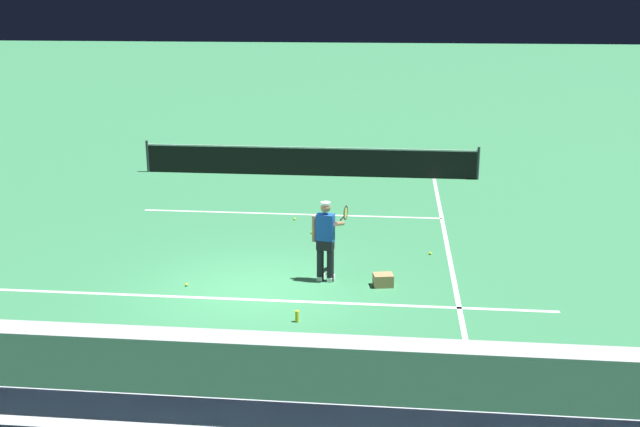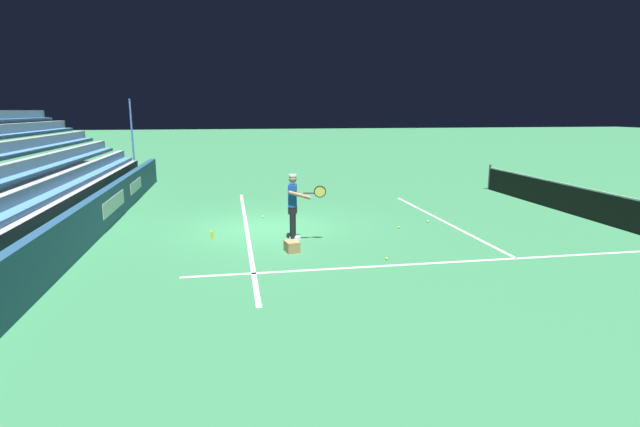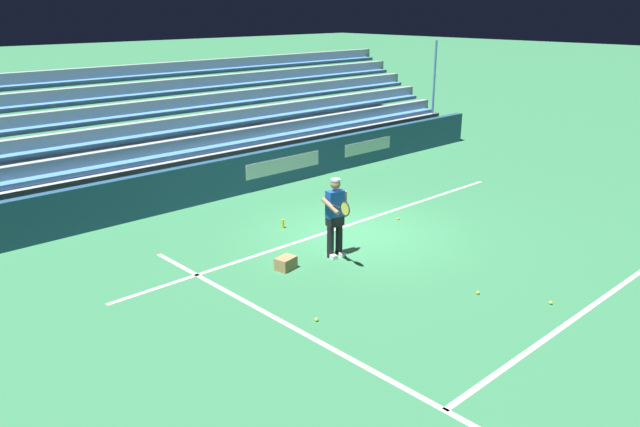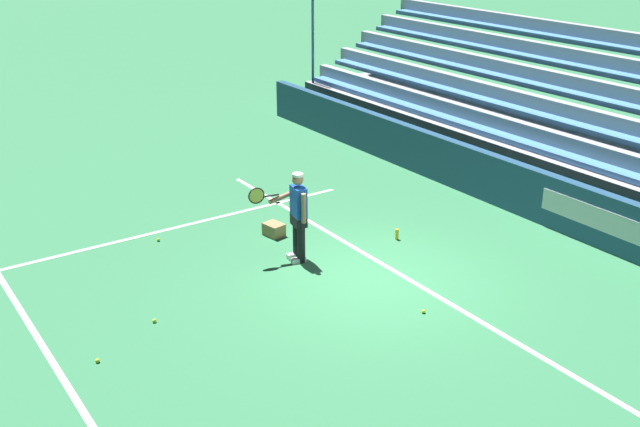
{
  "view_description": "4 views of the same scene",
  "coord_description": "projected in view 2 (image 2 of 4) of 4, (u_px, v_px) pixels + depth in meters",
  "views": [
    {
      "loc": [
        2.77,
        -13.98,
        5.81
      ],
      "look_at": [
        1.26,
        1.03,
        1.37
      ],
      "focal_mm": 42.0,
      "sensor_mm": 36.0,
      "label": 1
    },
    {
      "loc": [
        14.14,
        -0.91,
        3.33
      ],
      "look_at": [
        1.61,
        1.36,
        0.7
      ],
      "focal_mm": 28.0,
      "sensor_mm": 36.0,
      "label": 2
    },
    {
      "loc": [
        10.12,
        9.46,
        5.1
      ],
      "look_at": [
        1.4,
        0.21,
        0.85
      ],
      "focal_mm": 35.0,
      "sensor_mm": 36.0,
      "label": 3
    },
    {
      "loc": [
        -9.28,
        7.48,
        6.17
      ],
      "look_at": [
        1.35,
        0.24,
        0.86
      ],
      "focal_mm": 42.0,
      "sensor_mm": 36.0,
      "label": 4
    }
  ],
  "objects": [
    {
      "name": "ball_box_cardboard",
      "position": [
        292.0,
        246.0,
        11.99
      ],
      "size": [
        0.45,
        0.37,
        0.26
      ],
      "primitive_type": "cube",
      "rotation": [
        0.0,
        0.0,
        0.19
      ],
      "color": "#A87F51",
      "rests_on": "ground"
    },
    {
      "name": "tennis_ball_by_box",
      "position": [
        428.0,
        221.0,
        15.14
      ],
      "size": [
        0.07,
        0.07,
        0.07
      ],
      "primitive_type": "sphere",
      "color": "#CCE533",
      "rests_on": "ground"
    },
    {
      "name": "tennis_ball_toward_net",
      "position": [
        399.0,
        227.0,
        14.37
      ],
      "size": [
        0.07,
        0.07,
        0.07
      ],
      "primitive_type": "sphere",
      "color": "#CCE533",
      "rests_on": "ground"
    },
    {
      "name": "tennis_ball_stray_back",
      "position": [
        263.0,
        217.0,
        15.83
      ],
      "size": [
        0.07,
        0.07,
        0.07
      ],
      "primitive_type": "sphere",
      "color": "#CCE533",
      "rests_on": "ground"
    },
    {
      "name": "water_bottle",
      "position": [
        212.0,
        235.0,
        13.14
      ],
      "size": [
        0.07,
        0.07,
        0.22
      ],
      "primitive_type": "cylinder",
      "color": "yellow",
      "rests_on": "ground"
    },
    {
      "name": "tennis_net",
      "position": [
        576.0,
        200.0,
        16.12
      ],
      "size": [
        11.09,
        0.09,
        1.07
      ],
      "color": "#33383D",
      "rests_on": "ground"
    },
    {
      "name": "ground_plane",
      "position": [
        264.0,
        228.0,
        14.46
      ],
      "size": [
        160.0,
        160.0,
        0.0
      ],
      "primitive_type": "plane",
      "color": "#337A4C"
    },
    {
      "name": "tennis_ball_far_left",
      "position": [
        387.0,
        258.0,
        11.35
      ],
      "size": [
        0.07,
        0.07,
        0.07
      ],
      "primitive_type": "sphere",
      "color": "#CCE533",
      "rests_on": "ground"
    },
    {
      "name": "back_wall_sponsor_board",
      "position": [
        98.0,
        215.0,
        13.58
      ],
      "size": [
        21.07,
        0.25,
        1.1
      ],
      "color": "navy",
      "rests_on": "ground"
    },
    {
      "name": "court_service_line_white",
      "position": [
        442.0,
        220.0,
        15.42
      ],
      "size": [
        8.22,
        0.1,
        0.01
      ],
      "primitive_type": "cube",
      "color": "white",
      "rests_on": "ground"
    },
    {
      "name": "court_sideline_white",
      "position": [
        455.0,
        262.0,
        11.2
      ],
      "size": [
        0.1,
        12.0,
        0.01
      ],
      "primitive_type": "cube",
      "color": "white",
      "rests_on": "ground"
    },
    {
      "name": "court_baseline_white",
      "position": [
        247.0,
        228.0,
        14.37
      ],
      "size": [
        12.0,
        0.1,
        0.01
      ],
      "primitive_type": "cube",
      "color": "white",
      "rests_on": "ground"
    },
    {
      "name": "tennis_player",
      "position": [
        294.0,
        206.0,
        13.03
      ],
      "size": [
        0.7,
        0.96,
        1.71
      ],
      "color": "black",
      "rests_on": "ground"
    }
  ]
}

